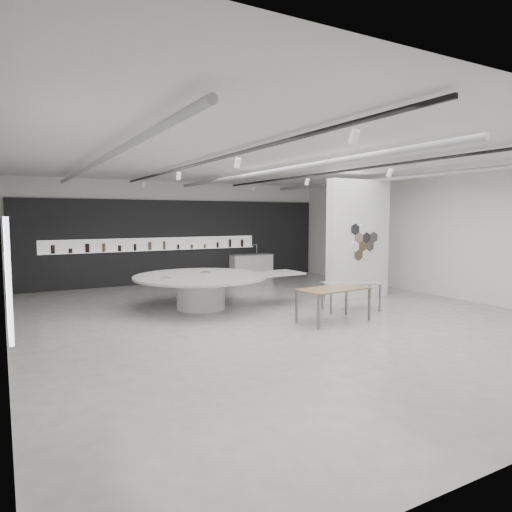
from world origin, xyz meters
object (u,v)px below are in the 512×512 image
partition_column (358,239)px  sample_table_stone (351,285)px  kitchen_counter (251,266)px  display_island (204,287)px  sample_table_wood (334,291)px

partition_column → sample_table_stone: partition_column is taller
sample_table_stone → kitchen_counter: 6.92m
display_island → sample_table_stone: size_ratio=2.95×
display_island → sample_table_wood: bearing=-56.6°
partition_column → kitchen_counter: partition_column is taller
partition_column → display_island: bearing=170.8°
display_island → sample_table_wood: size_ratio=2.65×
display_island → sample_table_stone: display_island is taller
display_island → sample_table_stone: 3.95m
sample_table_wood → sample_table_stone: bearing=33.2°
kitchen_counter → sample_table_wood: bearing=-100.1°
partition_column → display_island: (-4.77, 0.78, -1.20)m
sample_table_wood → sample_table_stone: size_ratio=1.11×
partition_column → display_island: size_ratio=0.77×
display_island → sample_table_wood: (2.09, -2.94, 0.15)m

